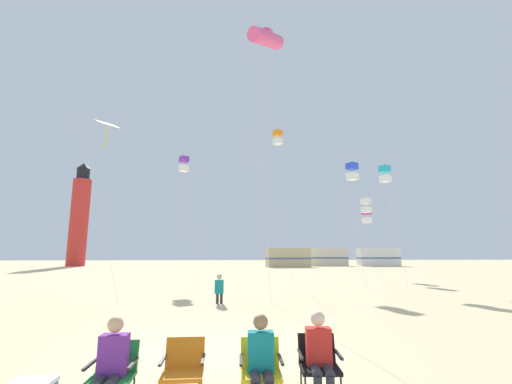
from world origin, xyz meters
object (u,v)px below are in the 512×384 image
(kite_box_white, at_px, (366,206))
(lighthouse_distant, at_px, (79,217))
(rv_van_cream, at_px, (327,257))
(kite_flyer_standing, at_px, (219,288))
(kite_box_blue, at_px, (352,172))
(kite_diamond_gold, at_px, (106,130))
(kite_box_cyan, at_px, (385,174))
(kite_box_violet, at_px, (184,164))
(spectator_yellow_chair, at_px, (261,360))
(camp_chair_yellow, at_px, (260,366))
(rv_van_tan, at_px, (288,258))
(kite_box_magenta, at_px, (367,216))
(camp_chair_black, at_px, (318,360))
(spectator_black_chair, at_px, (320,354))
(spectator_green_chair, at_px, (111,364))
(kite_box_orange, at_px, (278,138))
(camp_chair_green, at_px, (114,370))
(rv_van_white, at_px, (378,257))
(camp_chair_orange, at_px, (184,365))
(kite_tube_rainbow, at_px, (266,38))

(kite_box_white, xyz_separation_m, lighthouse_distant, (-34.76, 31.89, 2.13))
(kite_box_white, relative_size, rv_van_cream, 0.96)
(kite_flyer_standing, height_order, lighthouse_distant, lighthouse_distant)
(kite_box_blue, bearing_deg, kite_diamond_gold, -157.59)
(kite_box_cyan, bearing_deg, kite_flyer_standing, -143.22)
(kite_box_blue, height_order, kite_box_cyan, kite_box_cyan)
(kite_box_violet, bearing_deg, spectator_yellow_chair, -79.91)
(camp_chair_yellow, xyz_separation_m, rv_van_tan, (8.70, 46.81, 0.89))
(spectator_yellow_chair, distance_m, kite_box_magenta, 26.33)
(kite_box_magenta, bearing_deg, rv_van_cream, 80.23)
(spectator_yellow_chair, relative_size, kite_box_blue, 0.15)
(kite_box_violet, height_order, kite_box_white, kite_box_violet)
(camp_chair_black, relative_size, spectator_black_chair, 0.71)
(spectator_green_chair, height_order, kite_flyer_standing, same)
(spectator_black_chair, xyz_separation_m, kite_box_white, (9.69, 21.40, 5.09))
(kite_box_violet, xyz_separation_m, kite_box_magenta, (15.01, 2.30, -3.58))
(spectator_black_chair, bearing_deg, kite_box_orange, 88.05)
(camp_chair_black, height_order, rv_van_tan, rv_van_tan)
(camp_chair_green, xyz_separation_m, kite_diamond_gold, (-4.29, 11.19, 7.21))
(kite_box_cyan, distance_m, rv_van_tan, 29.88)
(camp_chair_black, xyz_separation_m, rv_van_cream, (15.44, 52.17, 0.89))
(kite_box_violet, relative_size, lighthouse_distant, 0.55)
(kite_box_magenta, bearing_deg, kite_box_violet, -171.31)
(kite_diamond_gold, distance_m, kite_box_white, 19.67)
(rv_van_white, bearing_deg, rv_van_tan, -166.54)
(spectator_green_chair, relative_size, rv_van_tan, 0.18)
(camp_chair_orange, relative_size, camp_chair_black, 1.00)
(spectator_black_chair, xyz_separation_m, rv_van_white, (23.05, 49.74, 0.78))
(kite_box_violet, bearing_deg, spectator_green_chair, -84.91)
(rv_van_cream, bearing_deg, lighthouse_distant, -177.83)
(spectator_yellow_chair, xyz_separation_m, rv_van_white, (23.87, 49.91, 0.78))
(kite_box_cyan, xyz_separation_m, rv_van_tan, (-1.67, 29.22, -5.98))
(lighthouse_distant, bearing_deg, rv_van_tan, -11.17)
(camp_chair_green, distance_m, kite_flyer_standing, 9.38)
(camp_chair_yellow, distance_m, kite_flyer_standing, 9.32)
(spectator_yellow_chair, relative_size, kite_diamond_gold, 0.14)
(kite_flyer_standing, relative_size, kite_tube_rainbow, 0.09)
(spectator_black_chair, height_order, rv_van_tan, rv_van_tan)
(kite_box_violet, bearing_deg, kite_box_blue, -19.07)
(camp_chair_black, distance_m, rv_van_white, 54.70)
(spectator_yellow_chair, relative_size, kite_tube_rainbow, 0.09)
(kite_diamond_gold, distance_m, kite_box_magenta, 21.36)
(spectator_black_chair, bearing_deg, kite_diamond_gold, 127.31)
(camp_chair_orange, relative_size, kite_box_cyan, 0.10)
(kite_box_blue, xyz_separation_m, lighthouse_distant, (-32.08, 36.37, 0.50))
(camp_chair_yellow, xyz_separation_m, kite_box_magenta, (11.25, 23.25, 4.56))
(camp_chair_yellow, height_order, kite_box_violet, kite_box_violet)
(spectator_green_chair, relative_size, kite_box_cyan, 0.15)
(kite_box_blue, bearing_deg, kite_box_cyan, 13.98)
(camp_chair_yellow, height_order, kite_box_magenta, kite_box_magenta)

